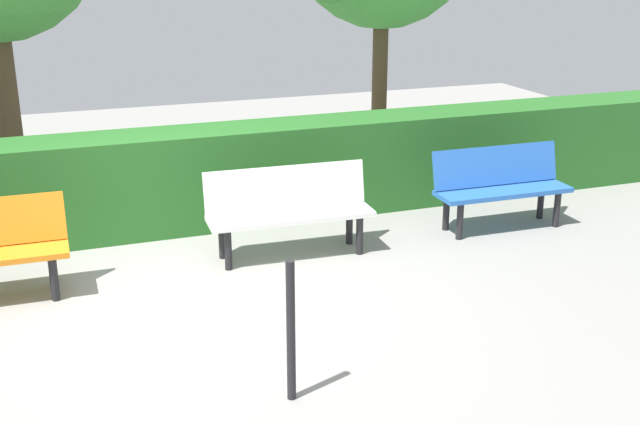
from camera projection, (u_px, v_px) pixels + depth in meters
ground_plane at (176, 305)px, 6.70m from camera, size 17.69×17.69×0.00m
bench_blue at (500, 184)px, 8.43m from camera, size 1.48×0.50×0.86m
bench_white at (289, 207)px, 7.67m from camera, size 1.63×0.53×0.86m
hedge_row at (247, 173)px, 8.63m from camera, size 13.69×0.70×1.05m
railing_post_mid at (291, 332)px, 5.16m from camera, size 0.06×0.06×1.00m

